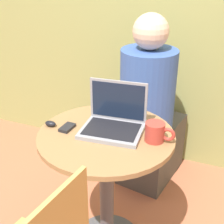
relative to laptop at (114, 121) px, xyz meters
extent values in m
cylinder|color=#4C4C51|center=(-0.02, -0.06, -0.44)|extent=(0.08, 0.08, 0.72)
cylinder|color=olive|center=(-0.02, -0.06, -0.06)|extent=(0.69, 0.69, 0.02)
cube|color=gray|center=(0.00, -0.04, -0.04)|extent=(0.32, 0.26, 0.02)
cube|color=black|center=(0.00, -0.04, -0.03)|extent=(0.28, 0.21, 0.00)
cube|color=gray|center=(-0.01, 0.08, 0.08)|extent=(0.30, 0.04, 0.22)
cube|color=#141E33|center=(-0.01, 0.07, 0.08)|extent=(0.28, 0.03, 0.19)
cube|color=black|center=(-0.22, -0.09, -0.04)|extent=(0.06, 0.09, 0.02)
ellipsoid|color=black|center=(-0.32, -0.10, -0.04)|extent=(0.06, 0.04, 0.03)
cylinder|color=#B2382D|center=(0.22, -0.03, 0.00)|extent=(0.09, 0.09, 0.09)
torus|color=#B2382D|center=(0.29, -0.03, 0.00)|extent=(0.07, 0.02, 0.07)
cube|color=#4C4742|center=(0.03, 0.70, -0.58)|extent=(0.43, 0.57, 0.46)
cylinder|color=#38569E|center=(0.01, 0.57, -0.06)|extent=(0.37, 0.37, 0.58)
sphere|color=beige|center=(0.01, 0.57, 0.34)|extent=(0.23, 0.23, 0.23)
camera|label=1|loc=(0.52, -1.30, 0.74)|focal=50.00mm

